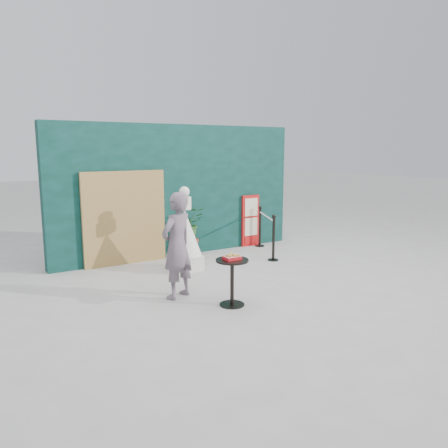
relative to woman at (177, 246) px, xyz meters
The scene contains 10 objects.
ground 1.72m from the woman, 16.07° to the right, with size 60.00×60.00×0.00m, color #ADAAA5.
back_wall 3.15m from the woman, 62.70° to the left, with size 6.00×0.30×3.00m, color #0A2D23.
bamboo_fence 2.53m from the woman, 89.65° to the left, with size 1.80×0.08×2.00m, color tan.
woman is the anchor object (origin of this frame).
menu_board 4.19m from the woman, 37.52° to the left, with size 0.50×0.07×1.30m.
statue 1.68m from the woman, 58.38° to the left, with size 0.67×0.67×1.72m.
cafe_table 1.05m from the woman, 54.93° to the right, with size 0.52×0.52×0.75m.
food_basket 0.98m from the woman, 54.75° to the right, with size 0.26×0.19×0.11m.
planter 2.87m from the woman, 58.51° to the left, with size 0.67×0.58×1.14m.
stanchion_barrier 3.64m from the woman, 28.31° to the left, with size 0.84×1.54×1.03m.
Camera 1 is at (-4.50, -5.94, 2.47)m, focal length 35.00 mm.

